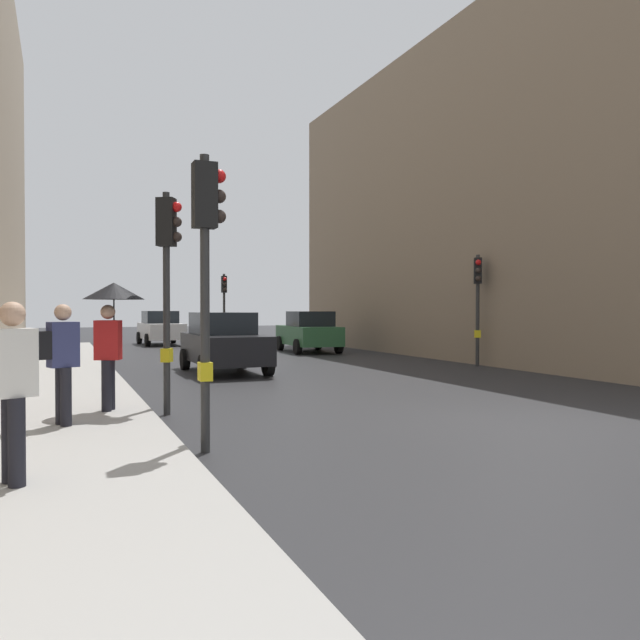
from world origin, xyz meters
TOP-DOWN VIEW (x-y plane):
  - ground_plane at (0.00, 0.00)m, footprint 120.00×120.00m
  - sidewalk_kerb at (-7.23, 6.00)m, footprint 3.03×40.00m
  - building_facade_right at (11.71, 11.53)m, footprint 12.00×25.88m
  - traffic_light_far_median at (0.51, 22.91)m, footprint 0.25×0.43m
  - traffic_light_mid_street at (5.40, 8.80)m, footprint 0.37×0.44m
  - traffic_light_near_right at (-5.39, 3.09)m, footprint 0.44×0.36m
  - traffic_light_near_left at (-5.39, -0.03)m, footprint 0.43×0.24m
  - car_dark_suv at (-2.69, 9.99)m, footprint 2.02×4.20m
  - car_green_estate at (2.84, 17.26)m, footprint 2.22×4.30m
  - car_white_compact at (-2.25, 25.39)m, footprint 2.13×4.26m
  - pedestrian_with_umbrella at (-6.34, 2.94)m, footprint 1.00×1.00m
  - pedestrian_with_black_backpack at (-7.61, -1.38)m, footprint 0.66×0.46m
  - pedestrian_with_grey_backpack at (-7.15, 1.80)m, footprint 0.66×0.45m

SIDE VIEW (x-z plane):
  - ground_plane at x=0.00m, z-range 0.00..0.00m
  - sidewalk_kerb at x=-7.23m, z-range 0.00..0.16m
  - car_dark_suv at x=-2.69m, z-range 0.00..1.76m
  - car_green_estate at x=2.84m, z-range 0.00..1.76m
  - car_white_compact at x=-2.25m, z-range 0.00..1.76m
  - pedestrian_with_black_backpack at x=-7.61m, z-range 0.28..2.05m
  - pedestrian_with_grey_backpack at x=-7.15m, z-range 0.28..2.05m
  - pedestrian_with_umbrella at x=-6.34m, z-range 0.77..2.91m
  - traffic_light_mid_street at x=5.40m, z-range 0.69..4.31m
  - traffic_light_far_median at x=0.51m, z-range 0.69..4.31m
  - traffic_light_near_left at x=-5.39m, z-range 0.73..4.57m
  - traffic_light_near_right at x=-5.39m, z-range 0.74..4.63m
  - building_facade_right at x=11.71m, z-range 0.00..12.13m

